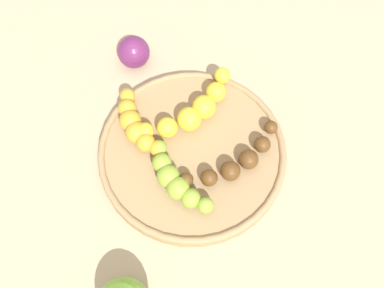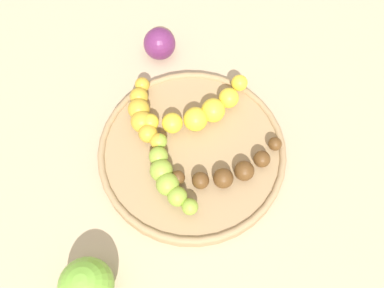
{
  "view_description": "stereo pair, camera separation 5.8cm",
  "coord_description": "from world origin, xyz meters",
  "px_view_note": "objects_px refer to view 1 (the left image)",
  "views": [
    {
      "loc": [
        0.25,
        -0.03,
        0.56
      ],
      "look_at": [
        0.0,
        0.0,
        0.04
      ],
      "focal_mm": 39.26,
      "sensor_mm": 36.0,
      "label": 1
    },
    {
      "loc": [
        0.25,
        0.03,
        0.56
      ],
      "look_at": [
        0.0,
        0.0,
        0.04
      ],
      "focal_mm": 39.26,
      "sensor_mm": 36.0,
      "label": 2
    }
  ],
  "objects_px": {
    "banana_green": "(176,180)",
    "banana_overripe": "(237,162)",
    "plum_purple": "(134,52)",
    "banana_spotted": "(136,125)",
    "banana_yellow": "(193,110)",
    "fruit_bowl": "(192,152)"
  },
  "relations": [
    {
      "from": "fruit_bowl",
      "to": "banana_spotted",
      "type": "distance_m",
      "value": 0.09
    },
    {
      "from": "banana_overripe",
      "to": "banana_yellow",
      "type": "distance_m",
      "value": 0.1
    },
    {
      "from": "plum_purple",
      "to": "banana_yellow",
      "type": "bearing_deg",
      "value": 33.8
    },
    {
      "from": "banana_overripe",
      "to": "banana_green",
      "type": "height_order",
      "value": "banana_green"
    },
    {
      "from": "banana_overripe",
      "to": "plum_purple",
      "type": "bearing_deg",
      "value": -174.89
    },
    {
      "from": "banana_overripe",
      "to": "banana_spotted",
      "type": "xyz_separation_m",
      "value": [
        -0.07,
        -0.14,
        0.0
      ]
    },
    {
      "from": "plum_purple",
      "to": "banana_overripe",
      "type": "bearing_deg",
      "value": 32.8
    },
    {
      "from": "fruit_bowl",
      "to": "banana_green",
      "type": "relative_size",
      "value": 2.45
    },
    {
      "from": "banana_spotted",
      "to": "banana_green",
      "type": "bearing_deg",
      "value": 96.93
    },
    {
      "from": "banana_overripe",
      "to": "banana_spotted",
      "type": "distance_m",
      "value": 0.15
    },
    {
      "from": "banana_green",
      "to": "plum_purple",
      "type": "relative_size",
      "value": 2.13
    },
    {
      "from": "banana_spotted",
      "to": "banana_green",
      "type": "height_order",
      "value": "same"
    },
    {
      "from": "banana_green",
      "to": "banana_spotted",
      "type": "bearing_deg",
      "value": -93.11
    },
    {
      "from": "banana_yellow",
      "to": "banana_green",
      "type": "height_order",
      "value": "banana_yellow"
    },
    {
      "from": "banana_yellow",
      "to": "plum_purple",
      "type": "distance_m",
      "value": 0.15
    },
    {
      "from": "banana_green",
      "to": "banana_overripe",
      "type": "bearing_deg",
      "value": 161.1
    },
    {
      "from": "banana_yellow",
      "to": "plum_purple",
      "type": "height_order",
      "value": "banana_yellow"
    },
    {
      "from": "banana_spotted",
      "to": "banana_green",
      "type": "relative_size",
      "value": 1.06
    },
    {
      "from": "banana_green",
      "to": "plum_purple",
      "type": "distance_m",
      "value": 0.23
    },
    {
      "from": "banana_green",
      "to": "banana_yellow",
      "type": "bearing_deg",
      "value": -139.91
    },
    {
      "from": "fruit_bowl",
      "to": "banana_overripe",
      "type": "relative_size",
      "value": 1.83
    },
    {
      "from": "banana_yellow",
      "to": "banana_spotted",
      "type": "bearing_deg",
      "value": -113.75
    }
  ]
}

